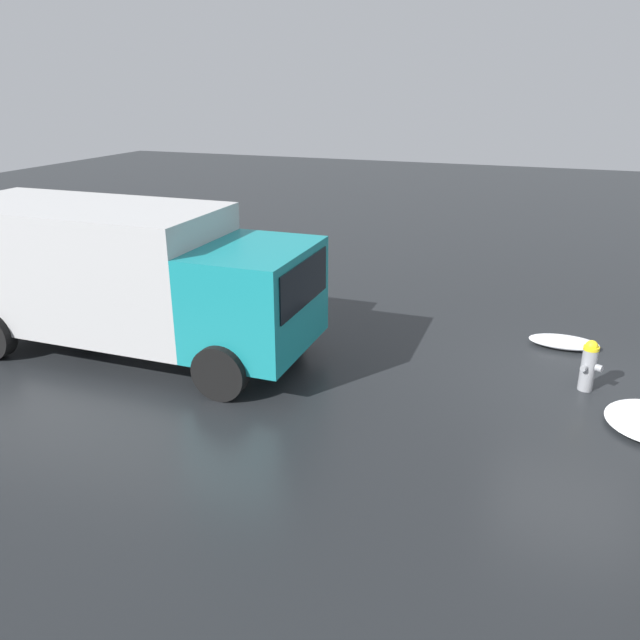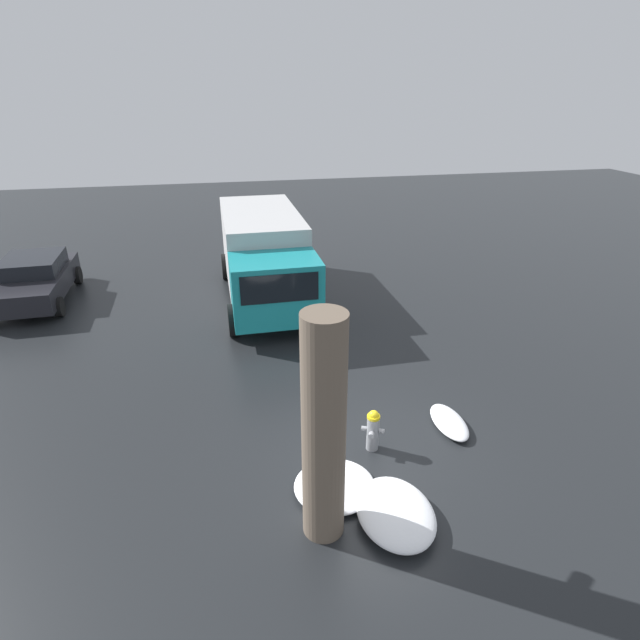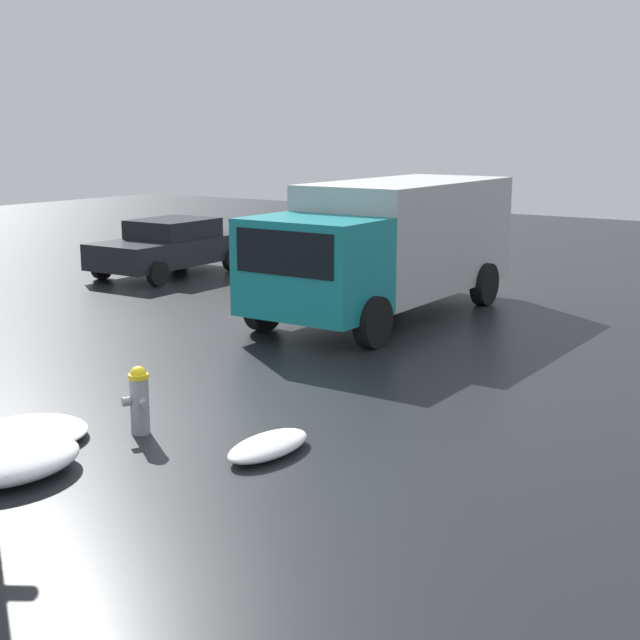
# 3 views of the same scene
# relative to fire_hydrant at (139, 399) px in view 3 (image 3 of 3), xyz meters

# --- Properties ---
(ground_plane) EXTENTS (60.00, 60.00, 0.00)m
(ground_plane) POSITION_rel_fire_hydrant_xyz_m (0.00, -0.00, -0.44)
(ground_plane) COLOR black
(fire_hydrant) EXTENTS (0.35, 0.43, 0.86)m
(fire_hydrant) POSITION_rel_fire_hydrant_xyz_m (0.00, 0.00, 0.00)
(fire_hydrant) COLOR gray
(fire_hydrant) RESTS_ON ground_plane
(delivery_truck) EXTENTS (6.87, 2.70, 2.65)m
(delivery_truck) POSITION_rel_fire_hydrant_xyz_m (8.00, 1.15, 1.03)
(delivery_truck) COLOR teal
(delivery_truck) RESTS_ON ground_plane
(pedestrian) EXTENTS (0.35, 0.35, 1.59)m
(pedestrian) POSITION_rel_fire_hydrant_xyz_m (6.77, 0.65, 0.43)
(pedestrian) COLOR #23232D
(pedestrian) RESTS_ON ground_plane
(parked_car) EXTENTS (4.23, 2.19, 1.42)m
(parked_car) POSITION_rel_fire_hydrant_xyz_m (9.15, 8.36, 0.29)
(parked_car) COLOR black
(parked_car) RESTS_ON ground_plane
(snow_pile_by_hydrant) EXTENTS (1.58, 1.22, 0.34)m
(snow_pile_by_hydrant) POSITION_rel_fire_hydrant_xyz_m (-1.76, 0.16, -0.27)
(snow_pile_by_hydrant) COLOR white
(snow_pile_by_hydrant) RESTS_ON ground_plane
(snow_pile_curbside) EXTENTS (1.26, 0.61, 0.20)m
(snow_pile_curbside) POSITION_rel_fire_hydrant_xyz_m (0.34, -1.74, -0.34)
(snow_pile_curbside) COLOR white
(snow_pile_curbside) RESTS_ON ground_plane
(snow_pile_by_tree) EXTENTS (1.35, 1.39, 0.18)m
(snow_pile_by_tree) POSITION_rel_fire_hydrant_xyz_m (-0.91, 0.95, -0.35)
(snow_pile_by_tree) COLOR white
(snow_pile_by_tree) RESTS_ON ground_plane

